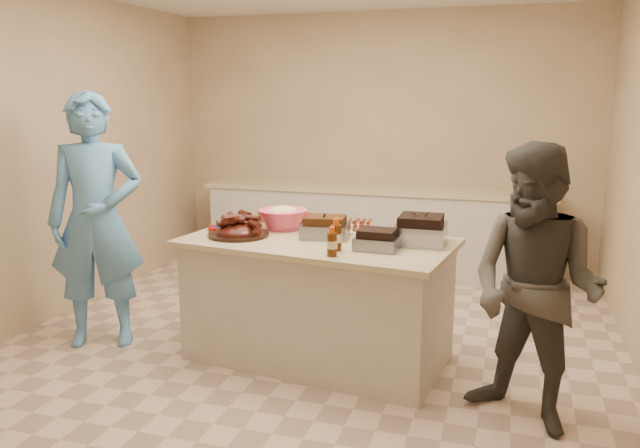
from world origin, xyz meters
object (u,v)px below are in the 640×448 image
(coleslaw_bowl, at_px, (283,229))
(mustard_bottle, at_px, (307,234))
(bbq_bottle_b, at_px, (332,256))
(guest_blue, at_px, (105,341))
(rib_platter, at_px, (239,236))
(island, at_px, (318,357))
(roasting_pan, at_px, (420,244))
(guest_gray, at_px, (525,423))
(bbq_bottle_a, at_px, (336,250))
(plastic_cup, at_px, (263,222))

(coleslaw_bowl, distance_m, mustard_bottle, 0.25)
(bbq_bottle_b, height_order, guest_blue, bbq_bottle_b)
(rib_platter, xyz_separation_m, mustard_bottle, (0.44, 0.20, 0.00))
(rib_platter, height_order, coleslaw_bowl, coleslaw_bowl)
(island, relative_size, coleslaw_bowl, 5.03)
(mustard_bottle, relative_size, guest_blue, 0.07)
(bbq_bottle_b, bearing_deg, coleslaw_bowl, 130.93)
(island, distance_m, bbq_bottle_b, 0.97)
(bbq_bottle_b, bearing_deg, roasting_pan, 45.80)
(island, distance_m, mustard_bottle, 0.88)
(island, relative_size, guest_gray, 1.14)
(roasting_pan, relative_size, coleslaw_bowl, 0.90)
(rib_platter, distance_m, mustard_bottle, 0.48)
(guest_blue, distance_m, guest_gray, 3.06)
(bbq_bottle_a, bearing_deg, plastic_cup, 138.36)
(bbq_bottle_a, height_order, bbq_bottle_b, bbq_bottle_a)
(rib_platter, relative_size, guest_blue, 0.23)
(mustard_bottle, height_order, guest_gray, mustard_bottle)
(rib_platter, distance_m, guest_gray, 2.20)
(roasting_pan, height_order, plastic_cup, roasting_pan)
(rib_platter, height_order, plastic_cup, rib_platter)
(coleslaw_bowl, bearing_deg, roasting_pan, -8.96)
(bbq_bottle_a, distance_m, guest_blue, 2.03)
(guest_blue, height_order, guest_gray, guest_gray)
(island, bearing_deg, plastic_cup, 150.35)
(rib_platter, height_order, guest_gray, rib_platter)
(island, bearing_deg, rib_platter, -166.69)
(roasting_pan, distance_m, guest_blue, 2.50)
(island, height_order, guest_blue, island)
(rib_platter, bearing_deg, coleslaw_bowl, 55.08)
(island, height_order, guest_gray, island)
(island, distance_m, roasting_pan, 1.11)
(roasting_pan, xyz_separation_m, mustard_bottle, (-0.82, 0.05, 0.00))
(rib_platter, distance_m, coleslaw_bowl, 0.38)
(coleslaw_bowl, height_order, bbq_bottle_a, coleslaw_bowl)
(mustard_bottle, relative_size, plastic_cup, 1.38)
(bbq_bottle_a, bearing_deg, bbq_bottle_b, -84.66)
(island, bearing_deg, bbq_bottle_a, -43.87)
(mustard_bottle, distance_m, plastic_cup, 0.55)
(bbq_bottle_b, height_order, guest_gray, bbq_bottle_b)
(rib_platter, xyz_separation_m, guest_blue, (-1.07, -0.14, -0.86))
(island, height_order, coleslaw_bowl, coleslaw_bowl)
(plastic_cup, height_order, guest_blue, plastic_cup)
(plastic_cup, bearing_deg, rib_platter, -87.80)
(guest_blue, bearing_deg, guest_gray, -29.75)
(coleslaw_bowl, xyz_separation_m, guest_blue, (-1.29, -0.45, -0.86))
(mustard_bottle, bearing_deg, guest_blue, -167.37)
(coleslaw_bowl, distance_m, guest_blue, 1.61)
(bbq_bottle_a, relative_size, guest_blue, 0.11)
(mustard_bottle, bearing_deg, island, -47.30)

